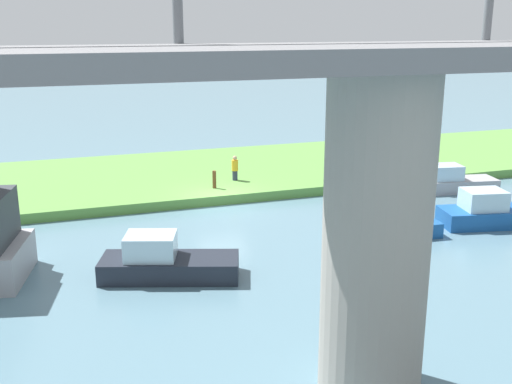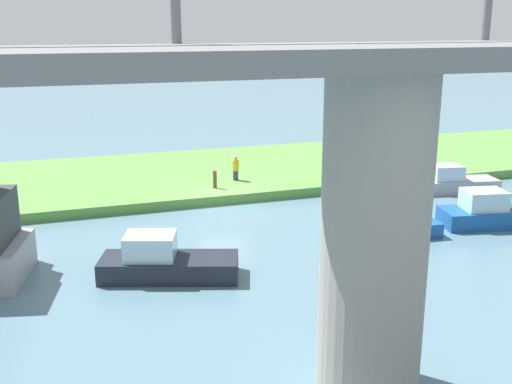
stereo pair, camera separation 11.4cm
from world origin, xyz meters
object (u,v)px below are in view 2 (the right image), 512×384
(houseboat_blue, at_px, (165,262))
(bridge_pylon, at_px, (374,239))
(mooring_post, at_px, (215,179))
(motorboat_red, at_px, (389,226))
(motorboat_white, at_px, (453,182))
(pontoon_yellow, at_px, (493,213))
(person_on_bank, at_px, (236,168))

(houseboat_blue, bearing_deg, bridge_pylon, 112.41)
(mooring_post, distance_m, motorboat_red, 10.21)
(mooring_post, xyz_separation_m, motorboat_white, (-12.74, 3.13, -0.43))
(pontoon_yellow, xyz_separation_m, motorboat_red, (5.37, -0.10, -0.10))
(bridge_pylon, height_order, mooring_post, bridge_pylon)
(bridge_pylon, xyz_separation_m, pontoon_yellow, (-11.82, -9.81, -3.43))
(bridge_pylon, distance_m, person_on_bank, 20.18)
(bridge_pylon, distance_m, motorboat_white, 20.92)
(bridge_pylon, xyz_separation_m, person_on_bank, (-2.52, -19.82, -2.83))
(houseboat_blue, bearing_deg, motorboat_white, -158.70)
(bridge_pylon, relative_size, motorboat_white, 1.70)
(person_on_bank, xyz_separation_m, motorboat_white, (-11.20, 4.42, -0.66))
(person_on_bank, height_order, mooring_post, person_on_bank)
(bridge_pylon, xyz_separation_m, motorboat_red, (-6.45, -9.92, -3.53))
(person_on_bank, bearing_deg, bridge_pylon, 82.77)
(bridge_pylon, distance_m, motorboat_red, 12.35)
(motorboat_white, distance_m, houseboat_blue, 18.55)
(bridge_pylon, distance_m, mooring_post, 18.80)
(mooring_post, relative_size, motorboat_white, 0.20)
(motorboat_red, bearing_deg, pontoon_yellow, 178.89)
(motorboat_white, height_order, motorboat_red, motorboat_white)
(bridge_pylon, bearing_deg, pontoon_yellow, -140.30)
(pontoon_yellow, height_order, motorboat_white, pontoon_yellow)
(houseboat_blue, bearing_deg, motorboat_red, -172.86)
(bridge_pylon, relative_size, mooring_post, 8.52)
(person_on_bank, relative_size, motorboat_white, 0.29)
(bridge_pylon, height_order, houseboat_blue, bridge_pylon)
(person_on_bank, relative_size, pontoon_yellow, 0.26)
(bridge_pylon, height_order, person_on_bank, bridge_pylon)
(person_on_bank, height_order, motorboat_white, person_on_bank)
(motorboat_white, relative_size, houseboat_blue, 0.90)
(pontoon_yellow, bearing_deg, bridge_pylon, 39.70)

